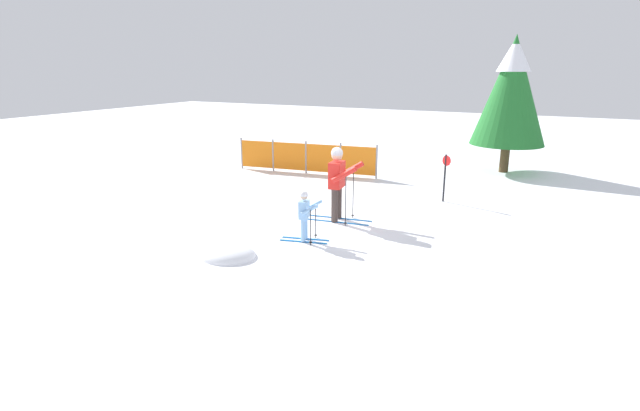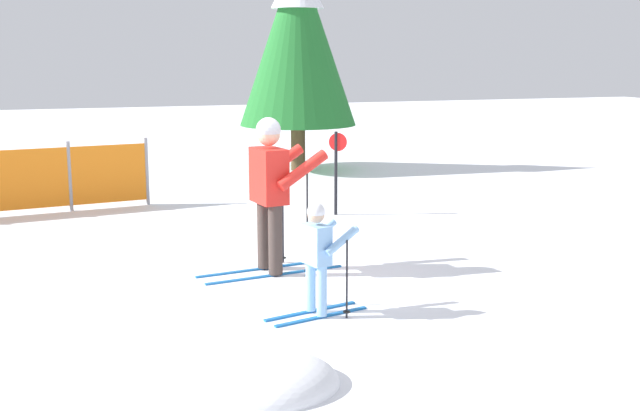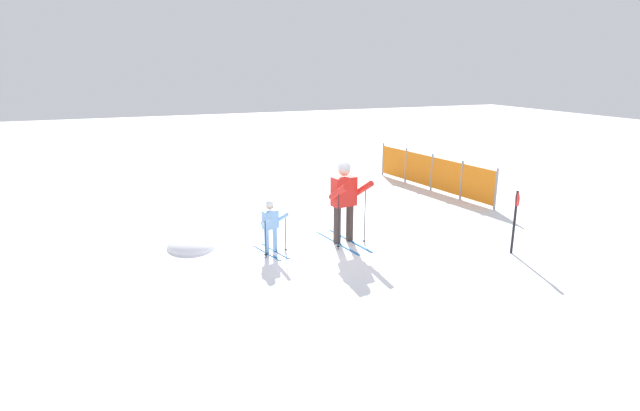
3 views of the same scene
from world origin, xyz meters
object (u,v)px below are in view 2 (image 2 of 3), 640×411
object	(u,v)px
skier_adult	(271,180)
skier_child	(318,250)
conifer_far	(298,36)
trail_marker	(337,163)

from	to	relation	value
skier_adult	skier_child	xyz separation A→B (m)	(-0.01, -1.62, -0.43)
skier_adult	conifer_far	size ratio (longest dim) A/B	0.39
skier_adult	conifer_far	world-z (taller)	conifer_far
trail_marker	conifer_far	bearing A→B (deg)	79.16
skier_child	conifer_far	bearing A→B (deg)	59.22
conifer_far	trail_marker	bearing A→B (deg)	-100.84
skier_adult	skier_child	world-z (taller)	skier_adult
skier_adult	conifer_far	distance (m)	8.44
conifer_far	skier_child	bearing A→B (deg)	-106.63
conifer_far	trail_marker	world-z (taller)	conifer_far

